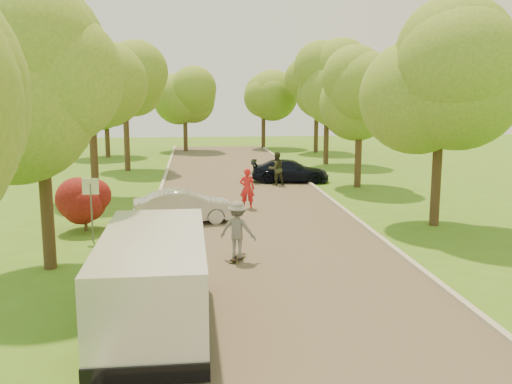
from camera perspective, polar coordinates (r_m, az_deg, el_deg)
name	(u,v)px	position (r m, az deg, el deg)	size (l,w,h in m)	color
ground	(277,271)	(16.40, 2.15, -7.92)	(100.00, 100.00, 0.00)	#48701A
road	(250,213)	(24.08, -0.62, -2.10)	(8.00, 60.00, 0.01)	#4C4438
curb_left	(153,214)	(24.03, -10.28, -2.15)	(0.18, 60.00, 0.12)	#B2AD9E
curb_right	(343,209)	(24.79, 8.74, -1.73)	(0.18, 60.00, 0.12)	#B2AD9E
street_sign	(91,196)	(20.05, -16.19, -0.40)	(0.55, 0.06, 2.17)	#59595E
red_shrub	(85,202)	(21.68, -16.76, -0.93)	(1.70, 1.70, 1.95)	#382619
tree_l_mida	(47,87)	(16.92, -20.20, 9.83)	(4.71, 4.60, 7.39)	#382619
tree_l_midb	(95,102)	(27.81, -15.76, 8.66)	(4.30, 4.20, 6.62)	#382619
tree_l_far	(128,85)	(37.67, -12.68, 10.38)	(4.92, 4.80, 7.79)	#382619
tree_r_mida	(448,78)	(22.47, 18.61, 10.73)	(5.13, 5.00, 7.95)	#382619
tree_r_midb	(364,95)	(30.76, 10.72, 9.50)	(4.51, 4.40, 7.01)	#382619
tree_r_far	(331,80)	(40.58, 7.48, 11.00)	(5.33, 5.20, 8.34)	#382619
tree_bg_a	(108,88)	(45.90, -14.58, 9.99)	(5.12, 5.00, 7.72)	#382619
tree_bg_b	(320,86)	(48.60, 6.37, 10.49)	(5.12, 5.00, 7.95)	#382619
tree_bg_c	(187,92)	(49.44, -6.91, 9.87)	(4.92, 4.80, 7.33)	#382619
tree_bg_d	(266,89)	(51.85, 1.00, 10.26)	(5.12, 5.00, 7.72)	#382619
minivan	(154,280)	(12.49, -10.15, -8.62)	(2.23, 5.56, 2.06)	silver
silver_sedan	(185,206)	(22.33, -7.14, -1.45)	(1.37, 3.93, 1.30)	#B6B6BB
dark_sedan	(290,171)	(32.32, 3.41, 2.12)	(1.78, 4.39, 1.27)	black
longboard	(238,257)	(17.37, -1.83, -6.56)	(0.57, 0.91, 0.10)	black
skateboarder	(238,229)	(17.14, -1.84, -3.76)	(1.11, 0.64, 1.72)	slate
person_striped	(247,188)	(24.83, -0.89, 0.35)	(0.65, 0.43, 1.78)	red
person_olive	(276,169)	(31.06, 2.05, 2.33)	(0.89, 0.69, 1.83)	#303520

